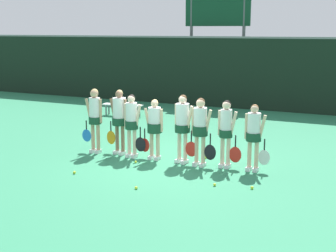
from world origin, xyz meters
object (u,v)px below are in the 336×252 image
Objects in this scene: player_0 at (95,115)px; tennis_ball_3 at (136,188)px; player_1 at (119,116)px; player_2 at (132,121)px; player_6 at (226,129)px; scoreboard at (217,18)px; tennis_ball_4 at (215,185)px; player_3 at (154,124)px; tennis_ball_5 at (136,162)px; tennis_ball_0 at (252,188)px; player_5 at (200,126)px; player_4 at (183,123)px; bench_courtside at (123,106)px; tennis_ball_2 at (74,172)px; tennis_ball_1 at (206,158)px; player_7 at (254,132)px.

tennis_ball_3 is (2.53, -2.24, -1.05)m from player_0.
player_1 is 0.49m from player_2.
player_1 reaches higher than player_6.
scoreboard is 12.44m from tennis_ball_4.
tennis_ball_5 is at bearing -116.34° from player_3.
tennis_ball_0 is at bearing -66.95° from scoreboard.
player_2 is 0.98× the size of player_5.
tennis_ball_3 is (2.40, -12.08, -3.89)m from scoreboard.
player_5 is 1.89m from tennis_ball_4.
tennis_ball_3 is (-2.29, -1.07, -0.00)m from tennis_ball_0.
player_4 is 1.05× the size of player_6.
bench_courtside is 8.84m from tennis_ball_3.
scoreboard is 78.15× the size of tennis_ball_5.
tennis_ball_2 is (0.52, -11.74, -3.88)m from scoreboard.
tennis_ball_2 is at bearing -170.07° from tennis_ball_0.
player_2 is at bearing -177.69° from player_5.
player_6 is at bearing 15.34° from player_5.
tennis_ball_3 is (1.83, -2.40, -1.04)m from player_1.
player_1 reaches higher than tennis_ball_0.
player_3 is 1.65m from tennis_ball_1.
player_2 is at bearing 127.21° from tennis_ball_5.
tennis_ball_1 is 1.90m from tennis_ball_5.
scoreboard is 10.47m from player_4.
player_1 is at bearing -65.55° from bench_courtside.
tennis_ball_0 is at bearing -17.78° from player_4.
player_7 reaches higher than player_3.
player_7 is 1.78m from tennis_ball_1.
tennis_ball_4 is (3.36, 0.58, -0.00)m from tennis_ball_2.
player_2 is 25.50× the size of tennis_ball_3.
tennis_ball_1 is (-1.43, 0.53, -0.93)m from player_7.
tennis_ball_0 is (1.04, -1.33, -0.96)m from player_6.
bench_courtside is 25.53× the size of tennis_ball_4.
player_0 is 2.63m from player_4.
bench_courtside is 6.22m from player_2.
player_4 reaches higher than tennis_ball_3.
player_7 is 25.05× the size of tennis_ball_4.
player_3 is 3.38m from tennis_ball_0.
player_5 is at bearing -81.96° from tennis_ball_1.
player_6 reaches higher than tennis_ball_3.
tennis_ball_0 is at bearing -46.51° from tennis_ball_1.
tennis_ball_4 is (1.38, -1.40, -1.03)m from player_4.
tennis_ball_1 is (1.88, 0.67, -0.97)m from player_2.
tennis_ball_5 is (-2.23, -0.63, -0.96)m from player_6.
player_4 is at bearing 87.40° from tennis_ball_3.
scoreboard is 10.67m from player_5.
player_3 is (1.11, -0.07, -0.13)m from player_1.
player_7 is (3.77, 0.01, -0.11)m from player_1.
tennis_ball_4 and tennis_ball_5 have the same top height.
player_5 is 2.29m from tennis_ball_0.
player_7 reaches higher than tennis_ball_1.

